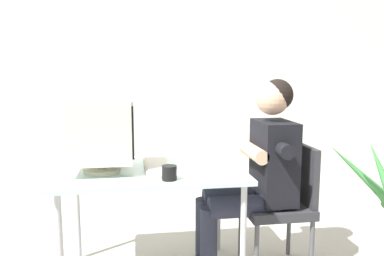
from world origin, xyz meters
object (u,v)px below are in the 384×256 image
office_chair (284,199)px  desk (151,178)px  crt_monitor (101,131)px  keyboard (157,166)px  person_seated (257,168)px  desk_mug (169,173)px

office_chair → desk: bearing=179.1°
crt_monitor → desk: bearing=7.7°
desk → keyboard: size_ratio=2.39×
keyboard → crt_monitor: bearing=-176.6°
desk → keyboard: bearing=-30.9°
desk → crt_monitor: 0.43m
crt_monitor → keyboard: crt_monitor is taller
person_seated → desk_mug: size_ratio=13.58×
keyboard → office_chair: (0.85, 0.01, -0.26)m
keyboard → office_chair: size_ratio=0.56×
office_chair → desk_mug: size_ratio=9.00×
desk → crt_monitor: bearing=-172.3°
keyboard → office_chair: bearing=0.5°
keyboard → office_chair: office_chair is taller
desk → crt_monitor: (-0.30, -0.04, 0.31)m
desk → desk_mug: bearing=-72.3°
desk → desk_mug: (0.09, -0.28, 0.10)m
keyboard → person_seated: (0.65, 0.01, -0.04)m
desk → person_seated: 0.69m
desk → person_seated: person_seated is taller
keyboard → desk_mug: bearing=-78.0°
desk → keyboard: (0.03, -0.02, 0.08)m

